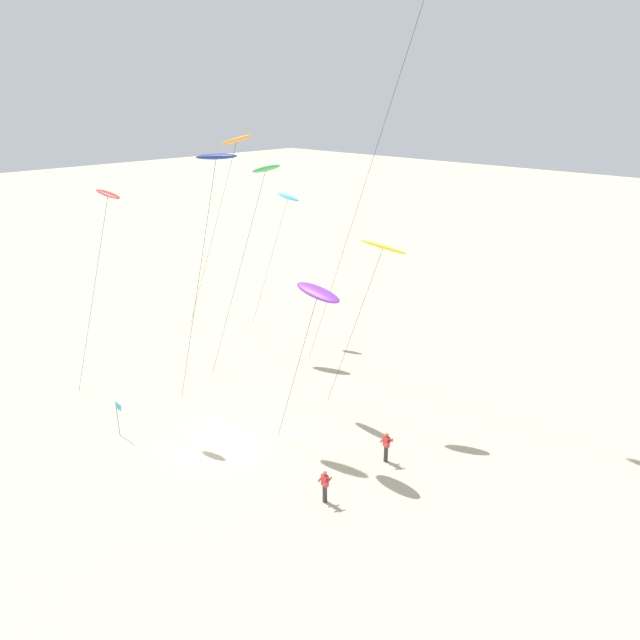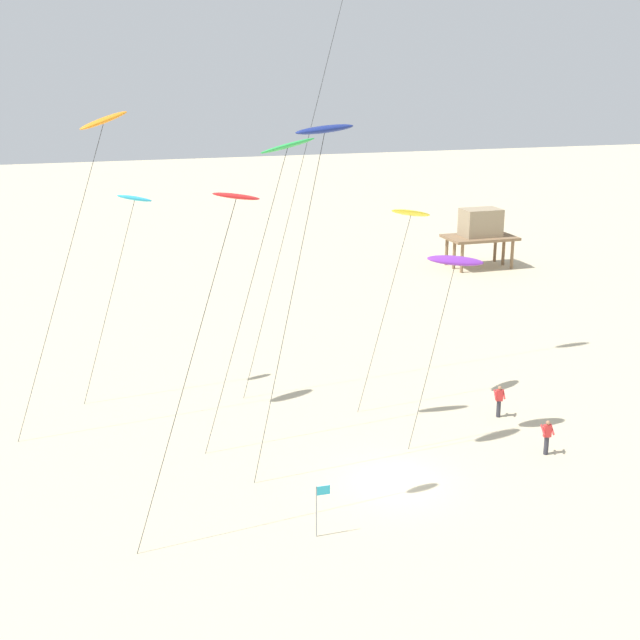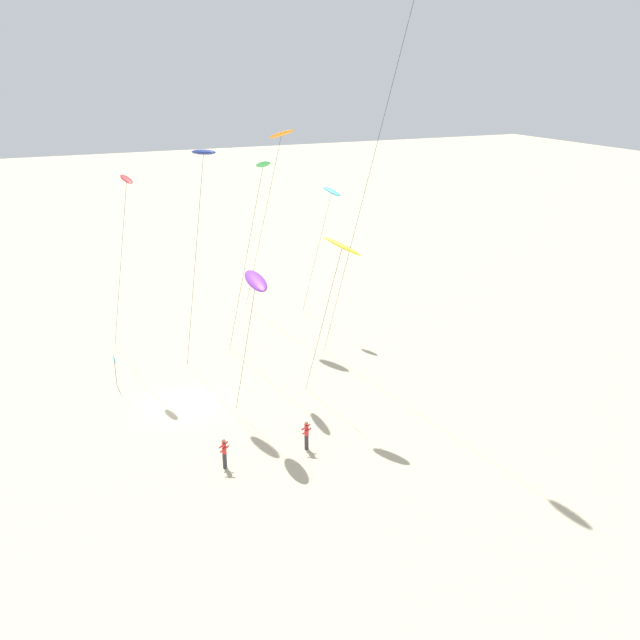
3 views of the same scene
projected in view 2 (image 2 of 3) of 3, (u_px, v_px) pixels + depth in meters
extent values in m
plane|color=beige|center=(397.00, 482.00, 36.58)|extent=(260.00, 260.00, 0.00)
cylinder|color=#262626|center=(301.00, 166.00, 44.34)|extent=(7.29, 2.34, 24.16)
ellipsoid|color=green|center=(288.00, 146.00, 37.90)|extent=(2.57, 0.74, 0.93)
cylinder|color=#262626|center=(246.00, 303.00, 38.60)|extent=(4.48, 1.45, 13.60)
ellipsoid|color=red|center=(236.00, 196.00, 30.11)|extent=(1.87, 0.80, 0.52)
cylinder|color=#262626|center=(186.00, 379.00, 30.70)|extent=(4.38, 1.41, 12.64)
ellipsoid|color=navy|center=(325.00, 129.00, 34.30)|extent=(2.78, 1.27, 0.49)
cylinder|color=#262626|center=(288.00, 313.00, 35.43)|extent=(3.52, 1.14, 14.53)
ellipsoid|color=yellow|center=(411.00, 213.00, 42.81)|extent=(2.79, 1.70, 0.97)
cylinder|color=#262626|center=(384.00, 315.00, 43.38)|extent=(3.09, 1.00, 9.91)
ellipsoid|color=orange|center=(104.00, 120.00, 39.19)|extent=(2.58, 1.70, 0.98)
cylinder|color=#262626|center=(60.00, 285.00, 39.86)|extent=(5.12, 1.65, 14.57)
ellipsoid|color=#33BFE0|center=(135.00, 198.00, 43.86)|extent=(1.94, 0.96, 0.69)
cylinder|color=#262626|center=(109.00, 303.00, 44.43)|extent=(3.39, 1.10, 10.46)
ellipsoid|color=purple|center=(456.00, 261.00, 38.58)|extent=(2.86, 0.98, 0.83)
cylinder|color=#262626|center=(432.00, 357.00, 39.17)|extent=(2.37, 0.77, 8.53)
cylinder|color=#33333D|center=(499.00, 409.00, 43.21)|extent=(0.22, 0.22, 0.88)
cube|color=red|center=(499.00, 395.00, 43.00)|extent=(0.38, 0.29, 0.58)
sphere|color=#9E7051|center=(500.00, 388.00, 42.89)|extent=(0.20, 0.20, 0.20)
cylinder|color=red|center=(504.00, 394.00, 42.99)|extent=(0.23, 0.51, 0.39)
cylinder|color=red|center=(495.00, 394.00, 42.98)|extent=(0.23, 0.51, 0.39)
cylinder|color=#33333D|center=(546.00, 445.00, 39.08)|extent=(0.22, 0.22, 0.88)
cube|color=red|center=(547.00, 431.00, 38.86)|extent=(0.37, 0.25, 0.58)
sphere|color=#9E7051|center=(548.00, 423.00, 38.75)|extent=(0.20, 0.20, 0.20)
cylinder|color=red|center=(552.00, 430.00, 38.88)|extent=(0.17, 0.51, 0.39)
cylinder|color=red|center=(543.00, 430.00, 38.82)|extent=(0.17, 0.51, 0.39)
cylinder|color=#846647|center=(462.00, 258.00, 72.62)|extent=(0.28, 0.28, 2.50)
cylinder|color=#846647|center=(512.00, 255.00, 73.99)|extent=(0.28, 0.28, 2.50)
cylinder|color=#846647|center=(447.00, 251.00, 75.38)|extent=(0.28, 0.28, 2.50)
cylinder|color=#846647|center=(495.00, 248.00, 76.75)|extent=(0.28, 0.28, 2.50)
cylinder|color=#846647|center=(454.00, 255.00, 74.00)|extent=(0.28, 0.28, 2.50)
cylinder|color=#846647|center=(503.00, 251.00, 75.37)|extent=(0.28, 0.28, 2.50)
cube|color=#846647|center=(480.00, 237.00, 74.29)|extent=(5.97, 3.77, 0.24)
cube|color=#9E896B|center=(481.00, 222.00, 73.91)|extent=(3.28, 2.26, 2.38)
cylinder|color=gray|center=(316.00, 512.00, 32.11)|extent=(0.05, 0.05, 2.10)
cube|color=#33BFE0|center=(323.00, 490.00, 31.95)|extent=(0.52, 0.03, 0.36)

